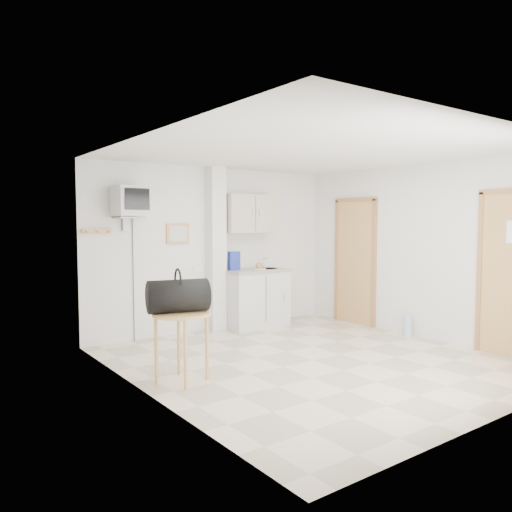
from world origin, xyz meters
TOP-DOWN VIEW (x-y plane):
  - ground at (0.00, 0.00)m, footprint 4.50×4.50m
  - room_envelope at (0.24, 0.09)m, footprint 4.24×4.54m
  - kitchenette at (0.57, 2.00)m, footprint 1.03×0.58m
  - crt_television at (-1.45, 2.02)m, footprint 0.44×0.45m
  - round_table at (-1.65, 0.22)m, footprint 0.61×0.61m
  - duffel_bag at (-1.68, 0.24)m, footprint 0.68×0.47m
  - water_bottle at (1.98, 0.12)m, footprint 0.12×0.12m

SIDE VIEW (x-z plane):
  - ground at x=0.00m, z-range 0.00..0.00m
  - water_bottle at x=1.98m, z-range -0.02..0.33m
  - round_table at x=-1.65m, z-range 0.26..1.00m
  - kitchenette at x=0.57m, z-range -0.25..1.85m
  - duffel_bag at x=-1.68m, z-range 0.68..1.14m
  - room_envelope at x=0.24m, z-range 0.26..2.81m
  - crt_television at x=-1.45m, z-range 0.86..3.01m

